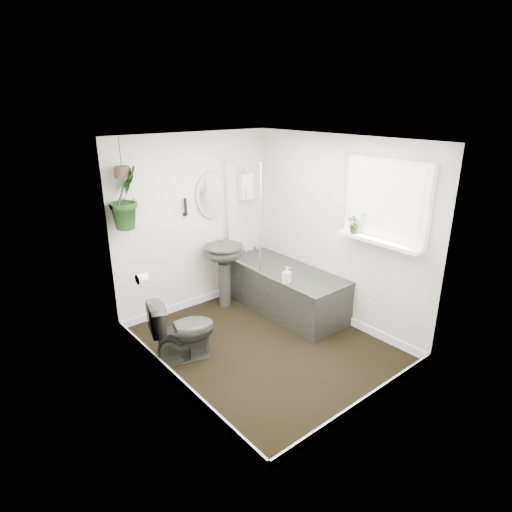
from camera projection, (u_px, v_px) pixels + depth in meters
floor at (264, 345)px, 4.95m from camera, size 2.30×2.80×0.02m
ceiling at (266, 138)px, 4.15m from camera, size 2.30×2.80×0.02m
wall_back at (195, 223)px, 5.57m from camera, size 2.30×0.02×2.30m
wall_front at (376, 295)px, 3.53m from camera, size 2.30×0.02×2.30m
wall_left at (167, 278)px, 3.86m from camera, size 0.02×2.80×2.30m
wall_right at (337, 231)px, 5.24m from camera, size 0.02×2.80×2.30m
skirting at (264, 341)px, 4.93m from camera, size 2.30×2.80×0.10m
bathtub at (286, 289)px, 5.69m from camera, size 0.72×1.72×0.58m
bath_screen at (243, 214)px, 5.50m from camera, size 0.04×0.72×1.40m
shower_box at (246, 186)px, 5.86m from camera, size 0.20×0.10×0.35m
oval_mirror at (211, 195)px, 5.57m from camera, size 0.46×0.03×0.62m
wall_sconce at (186, 207)px, 5.36m from camera, size 0.04×0.04×0.22m
toilet_roll_holder at (142, 278)px, 4.49m from camera, size 0.11×0.11×0.11m
window_recess at (386, 202)px, 4.52m from camera, size 0.08×1.00×0.90m
window_sill at (379, 241)px, 4.62m from camera, size 0.18×1.00×0.04m
window_blinds at (384, 202)px, 4.49m from camera, size 0.01×0.86×0.76m
toilet at (183, 330)px, 4.57m from camera, size 0.77×0.57×0.70m
pedestal_sink at (225, 276)px, 5.76m from camera, size 0.58×0.53×0.87m
sill_plant at (356, 223)px, 4.78m from camera, size 0.26×0.25×0.24m
hanging_plant at (125, 198)px, 4.71m from camera, size 0.49×0.48×0.69m
soap_bottle at (287, 275)px, 5.15m from camera, size 0.12×0.12×0.20m
hanging_pot at (122, 172)px, 4.61m from camera, size 0.16×0.16×0.12m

